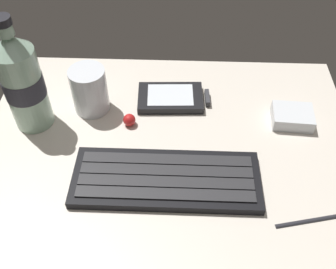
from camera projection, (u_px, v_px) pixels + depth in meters
ground_plane at (168, 151)px, 67.87cm from camera, size 64.00×48.00×2.80cm
keyboard at (167, 179)px, 61.70cm from camera, size 29.01×11.03×1.70cm
handheld_device at (174, 98)px, 74.58cm from camera, size 13.04×8.12×1.50cm
juice_cup at (90, 92)px, 70.97cm from camera, size 6.40×6.40×8.50cm
water_bottle at (23, 82)px, 64.87cm from camera, size 6.73×6.73×20.80cm
charger_block at (292, 117)px, 70.49cm from camera, size 7.34×6.03×2.40cm
trackball_mouse at (129, 120)px, 70.08cm from camera, size 2.20×2.20×2.20cm
stylus_pen at (307, 220)px, 57.27cm from camera, size 9.42×2.75×0.70cm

